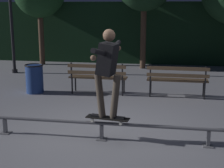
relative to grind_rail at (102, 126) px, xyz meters
name	(u,v)px	position (x,y,z in m)	size (l,w,h in m)	color
ground_plane	(104,134)	(0.00, 0.24, -0.26)	(90.00, 90.00, 0.00)	gray
hedge_backdrop	(142,32)	(0.00, 8.99, 1.03)	(24.00, 1.20, 2.59)	black
grind_rail	(102,126)	(0.00, 0.00, 0.00)	(4.39, 0.18, 0.34)	slate
skateboard	(108,118)	(0.11, 0.00, 0.15)	(0.80, 0.31, 0.09)	black
skateboarder	(108,66)	(0.11, 0.00, 1.08)	(0.63, 1.40, 1.56)	black
park_bench_leftmost	(97,75)	(-0.75, 3.17, 0.27)	(1.60, 0.43, 0.88)	black
park_bench_left_center	(177,78)	(1.41, 3.17, 0.27)	(1.60, 0.43, 0.88)	black
lamp_post_left	(10,4)	(-4.40, 5.69, 2.22)	(0.32, 0.32, 3.90)	black
trash_can	(34,78)	(-2.52, 3.03, 0.15)	(0.52, 0.52, 0.80)	navy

